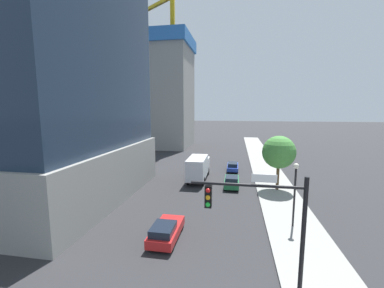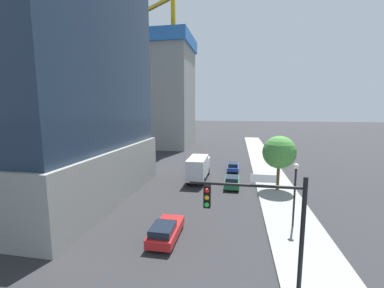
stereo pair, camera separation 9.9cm
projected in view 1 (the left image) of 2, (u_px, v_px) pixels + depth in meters
The scene contains 9 objects.
sidewalk at pixel (282, 203), 25.90m from camera, with size 4.63×120.00×0.15m, color gray.
construction_building at pixel (160, 87), 63.83m from camera, with size 16.38×15.76×35.34m.
traffic_light_pole at pixel (264, 221), 11.19m from camera, with size 5.15×0.48×6.79m.
street_lamp at pixel (295, 185), 20.12m from camera, with size 0.44×0.44×5.31m.
street_tree at pixel (279, 152), 29.41m from camera, with size 3.90×3.90×6.50m.
car_green at pixel (232, 181), 31.31m from camera, with size 1.79×4.69×1.48m.
car_red at pixel (166, 231), 18.59m from camera, with size 1.88×4.43×1.46m.
car_blue at pixel (233, 166), 39.61m from camera, with size 1.72×4.76×1.38m.
box_truck at pixel (198, 167), 34.10m from camera, with size 2.30×7.81×3.35m.
Camera 1 is at (2.54, -6.06, 9.80)m, focal length 23.17 mm.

